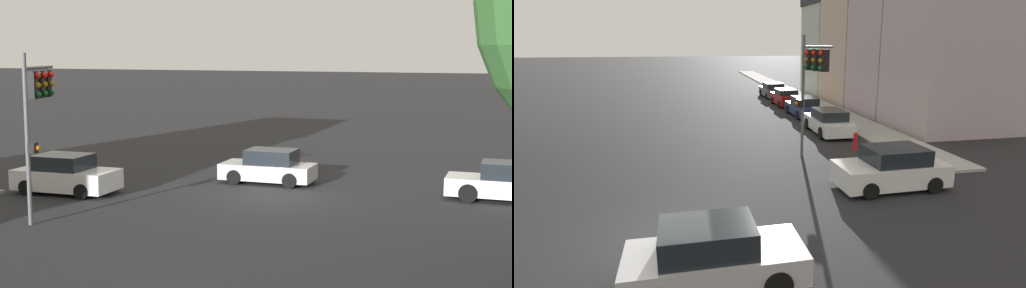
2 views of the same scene
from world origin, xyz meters
The scene contains 11 objects.
ground_plane centered at (0.00, 0.00, 0.00)m, with size 300.00×300.00×0.00m, color black.
sidewalk_strip centered at (11.59, 33.23, 0.06)m, with size 2.63×60.00×0.13m.
rowhouse_backdrop centered at (16.66, 20.18, 5.47)m, with size 8.24×24.46×11.42m.
traffic_signal centered at (6.17, 6.34, 3.99)m, with size 1.00×2.32×5.54m.
crossing_car_1 centered at (8.04, 2.33, 0.71)m, with size 4.07×2.12×1.53m.
crossing_car_2 centered at (1.21, -2.47, 0.67)m, with size 3.96×1.91×1.44m.
parked_car_0 centered at (8.89, 11.44, 0.68)m, with size 1.96×4.51×1.44m.
parked_car_1 centered at (9.12, 17.22, 0.66)m, with size 1.87×4.38×1.41m.
parked_car_2 centered at (9.03, 22.41, 0.67)m, with size 1.95×3.90×1.41m.
parked_car_3 centered at (9.10, 27.90, 0.67)m, with size 2.09×4.29×1.42m.
fire_hydrant centered at (8.89, 7.50, 0.49)m, with size 0.22×0.22×0.92m.
Camera 2 is at (0.81, -10.44, 5.22)m, focal length 28.00 mm.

